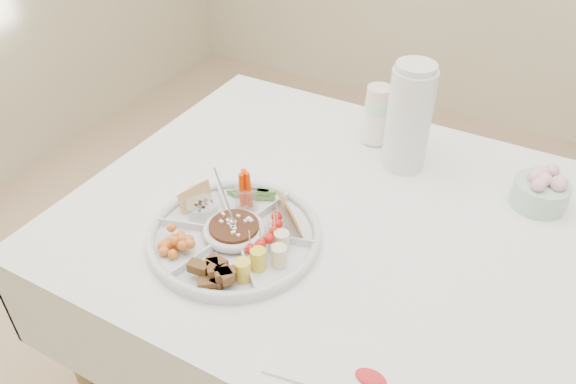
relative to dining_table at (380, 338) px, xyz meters
The scene contains 13 objects.
dining_table is the anchor object (origin of this frame).
party_tray 0.54m from the dining_table, 146.93° to the right, with size 0.38×0.38×0.04m, color white.
bean_dip 0.55m from the dining_table, 146.93° to the right, with size 0.11×0.11×0.04m, color #522A0E.
tortillas 0.49m from the dining_table, 154.32° to the right, with size 0.11×0.11×0.06m, color #C27C33, non-canonical shape.
carrot_cucumber 0.57m from the dining_table, 167.64° to the right, with size 0.10×0.10×0.10m, color #FF3E00, non-canonical shape.
pita_raisins 0.63m from the dining_table, 158.53° to the right, with size 0.10×0.10×0.05m, color #E3AE71, non-canonical shape.
cherries 0.64m from the dining_table, 143.31° to the right, with size 0.10×0.10×0.04m, color orange, non-canonical shape.
granola_chunks 0.59m from the dining_table, 129.69° to the right, with size 0.11×0.11×0.05m, color #543C14, non-canonical shape.
banana_tomato 0.53m from the dining_table, 128.19° to the right, with size 0.11×0.11×0.09m, color #E6E285, non-canonical shape.
cup_stack 0.62m from the dining_table, 119.56° to the left, with size 0.07×0.07×0.20m, color silver.
thermos 0.59m from the dining_table, 107.45° to the left, with size 0.11×0.11×0.29m, color silver.
flower_bowl 0.56m from the dining_table, 45.18° to the left, with size 0.13×0.13×0.10m, color #A2B4AB.
placemat 0.55m from the dining_table, 80.39° to the right, with size 0.31×0.10×0.01m, color silver.
Camera 1 is at (0.25, -0.95, 1.61)m, focal length 35.00 mm.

